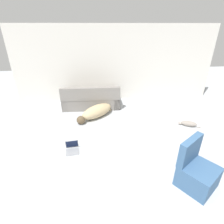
% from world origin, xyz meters
% --- Properties ---
extents(ground_plane, '(20.00, 20.00, 0.00)m').
position_xyz_m(ground_plane, '(0.00, 0.00, 0.00)').
color(ground_plane, '#ADB2B7').
extents(wall_back, '(7.33, 0.06, 2.69)m').
position_xyz_m(wall_back, '(0.00, 4.74, 1.34)').
color(wall_back, silver).
rests_on(wall_back, ground_plane).
extents(couch, '(1.97, 0.95, 0.82)m').
position_xyz_m(couch, '(-0.93, 4.05, 0.26)').
color(couch, gray).
rests_on(couch, ground_plane).
extents(dog, '(1.33, 1.16, 0.38)m').
position_xyz_m(dog, '(-0.77, 3.22, 0.19)').
color(dog, tan).
rests_on(dog, ground_plane).
extents(cat, '(0.58, 0.34, 0.15)m').
position_xyz_m(cat, '(1.87, 2.43, 0.07)').
color(cat, gray).
rests_on(cat, ground_plane).
extents(laptop_open, '(0.33, 0.34, 0.24)m').
position_xyz_m(laptop_open, '(-1.35, 1.63, 0.08)').
color(laptop_open, gray).
rests_on(laptop_open, ground_plane).
extents(side_chair, '(0.83, 0.82, 0.90)m').
position_xyz_m(side_chair, '(0.97, 0.44, 0.30)').
color(side_chair, '#385B84').
rests_on(side_chair, ground_plane).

